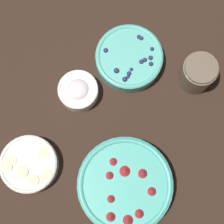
# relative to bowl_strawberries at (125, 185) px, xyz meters

# --- Properties ---
(ground_plane) EXTENTS (4.00, 4.00, 0.00)m
(ground_plane) POSITION_rel_bowl_strawberries_xyz_m (-0.12, -0.12, -0.04)
(ground_plane) COLOR black
(bowl_strawberries) EXTENTS (0.25, 0.25, 0.09)m
(bowl_strawberries) POSITION_rel_bowl_strawberries_xyz_m (0.00, 0.00, 0.00)
(bowl_strawberries) COLOR #47AD9E
(bowl_strawberries) RESTS_ON ground_plane
(bowl_blueberries) EXTENTS (0.19, 0.19, 0.06)m
(bowl_blueberries) POSITION_rel_bowl_strawberries_xyz_m (-0.31, -0.16, -0.01)
(bowl_blueberries) COLOR #56B7A8
(bowl_blueberries) RESTS_ON ground_plane
(bowl_bananas) EXTENTS (0.15, 0.15, 0.04)m
(bowl_bananas) POSITION_rel_bowl_strawberries_xyz_m (0.08, -0.25, -0.01)
(bowl_bananas) COLOR silver
(bowl_bananas) RESTS_ON ground_plane
(bowl_cream) EXTENTS (0.11, 0.11, 0.06)m
(bowl_cream) POSITION_rel_bowl_strawberries_xyz_m (-0.16, -0.24, -0.01)
(bowl_cream) COLOR white
(bowl_cream) RESTS_ON ground_plane
(jar_chocolate) EXTENTS (0.10, 0.10, 0.10)m
(jar_chocolate) POSITION_rel_bowl_strawberries_xyz_m (-0.36, 0.03, 0.01)
(jar_chocolate) COLOR brown
(jar_chocolate) RESTS_ON ground_plane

